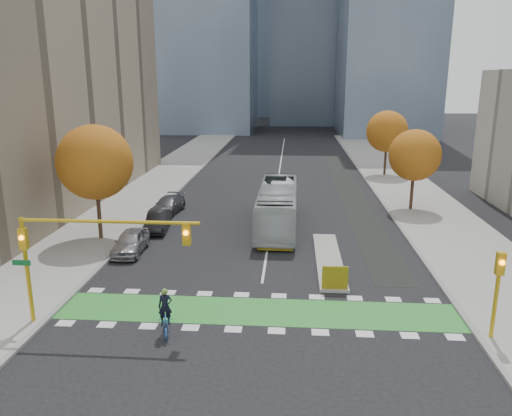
% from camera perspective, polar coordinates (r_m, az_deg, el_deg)
% --- Properties ---
extents(ground, '(300.00, 300.00, 0.00)m').
position_cam_1_polar(ground, '(23.99, -0.06, -13.33)').
color(ground, black).
rests_on(ground, ground).
extents(sidewalk_west, '(7.00, 120.00, 0.15)m').
position_cam_1_polar(sidewalk_west, '(45.21, -15.43, -0.22)').
color(sidewalk_west, gray).
rests_on(sidewalk_west, ground).
extents(sidewalk_east, '(7.00, 120.00, 0.15)m').
position_cam_1_polar(sidewalk_east, '(44.26, 19.68, -0.87)').
color(sidewalk_east, gray).
rests_on(sidewalk_east, ground).
extents(curb_west, '(0.30, 120.00, 0.16)m').
position_cam_1_polar(curb_west, '(44.16, -11.14, -0.30)').
color(curb_west, gray).
rests_on(curb_west, ground).
extents(curb_east, '(0.30, 120.00, 0.16)m').
position_cam_1_polar(curb_east, '(43.44, 15.23, -0.80)').
color(curb_east, gray).
rests_on(curb_east, ground).
extents(bike_crossing, '(20.00, 3.00, 0.01)m').
position_cam_1_polar(bike_crossing, '(25.32, 0.20, -11.73)').
color(bike_crossing, '#2D8A2F').
rests_on(bike_crossing, ground).
extents(centre_line, '(0.15, 70.00, 0.01)m').
position_cam_1_polar(centre_line, '(62.18, 2.68, 4.20)').
color(centre_line, silver).
rests_on(centre_line, ground).
extents(bike_lane_paint, '(2.50, 50.00, 0.01)m').
position_cam_1_polar(bike_lane_paint, '(52.69, 10.56, 2.06)').
color(bike_lane_paint, black).
rests_on(bike_lane_paint, ground).
extents(median_island, '(1.60, 10.00, 0.16)m').
position_cam_1_polar(median_island, '(32.22, 8.29, -5.80)').
color(median_island, gray).
rests_on(median_island, ground).
extents(hazard_board, '(1.40, 0.12, 1.30)m').
position_cam_1_polar(hazard_board, '(27.51, 9.02, -7.88)').
color(hazard_board, yellow).
rests_on(hazard_board, median_island).
extents(tree_west, '(5.20, 5.20, 8.22)m').
position_cam_1_polar(tree_west, '(36.24, -17.93, 4.98)').
color(tree_west, '#332114').
rests_on(tree_west, ground).
extents(tree_east_near, '(4.40, 4.40, 7.08)m').
position_cam_1_polar(tree_east_near, '(44.83, 17.69, 5.76)').
color(tree_east_near, '#332114').
rests_on(tree_east_near, ground).
extents(tree_east_far, '(4.80, 4.80, 7.65)m').
position_cam_1_polar(tree_east_far, '(60.43, 14.75, 8.45)').
color(tree_east_far, '#332114').
rests_on(tree_east_far, ground).
extents(traffic_signal_west, '(8.53, 0.56, 5.20)m').
position_cam_1_polar(traffic_signal_west, '(23.82, -19.60, -3.87)').
color(traffic_signal_west, '#BF9914').
rests_on(traffic_signal_west, ground).
extents(traffic_signal_east, '(0.35, 0.43, 4.10)m').
position_cam_1_polar(traffic_signal_east, '(24.03, 25.92, -7.67)').
color(traffic_signal_east, '#BF9914').
rests_on(traffic_signal_east, ground).
extents(cyclist, '(1.15, 2.04, 2.22)m').
position_cam_1_polar(cyclist, '(23.33, -10.27, -12.39)').
color(cyclist, '#1F4790').
rests_on(cyclist, ground).
extents(bus, '(2.91, 12.15, 3.38)m').
position_cam_1_polar(bus, '(38.40, 2.48, 0.21)').
color(bus, '#B9C0C2').
rests_on(bus, ground).
extents(parked_car_a, '(1.94, 4.51, 1.52)m').
position_cam_1_polar(parked_car_a, '(34.07, -14.14, -3.76)').
color(parked_car_a, '#9A999E').
rests_on(parked_car_a, ground).
extents(parked_car_b, '(1.97, 4.48, 1.43)m').
position_cam_1_polar(parked_car_b, '(38.62, -11.15, -1.48)').
color(parked_car_b, black).
rests_on(parked_car_b, ground).
extents(parked_car_c, '(2.53, 5.01, 1.39)m').
position_cam_1_polar(parked_car_c, '(43.41, -10.04, 0.34)').
color(parked_car_c, '#535257').
rests_on(parked_car_c, ground).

